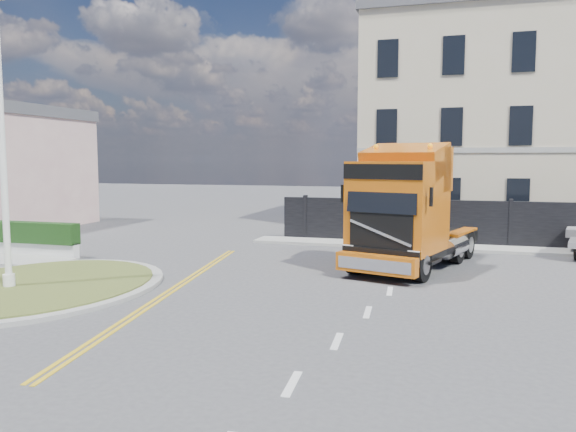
% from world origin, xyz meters
% --- Properties ---
extents(ground, '(120.00, 120.00, 0.00)m').
position_xyz_m(ground, '(0.00, 0.00, 0.00)').
color(ground, '#424244').
rests_on(ground, ground).
extents(traffic_island, '(6.80, 6.80, 0.17)m').
position_xyz_m(traffic_island, '(-7.00, -3.00, 0.08)').
color(traffic_island, '#979791').
rests_on(traffic_island, ground).
extents(hoarding_fence, '(18.80, 0.25, 2.00)m').
position_xyz_m(hoarding_fence, '(6.55, 9.00, 1.00)').
color(hoarding_fence, black).
rests_on(hoarding_fence, ground).
extents(georgian_building, '(12.30, 10.30, 12.80)m').
position_xyz_m(georgian_building, '(6.00, 16.50, 5.77)').
color(georgian_building, beige).
rests_on(georgian_building, ground).
extents(pavement_far, '(20.00, 1.60, 0.12)m').
position_xyz_m(pavement_far, '(6.00, 8.10, 0.06)').
color(pavement_far, '#979791').
rests_on(pavement_far, ground).
extents(truck, '(4.49, 7.42, 4.18)m').
position_xyz_m(truck, '(3.09, 2.87, 1.87)').
color(truck, black).
rests_on(truck, ground).
extents(lamppost_island, '(0.25, 0.51, 8.26)m').
position_xyz_m(lamppost_island, '(-7.50, -3.50, 4.30)').
color(lamppost_island, white).
rests_on(lamppost_island, ground).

